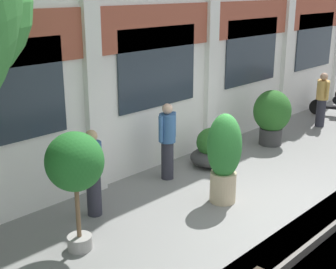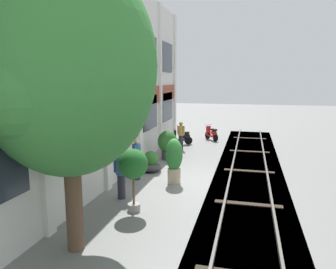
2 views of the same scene
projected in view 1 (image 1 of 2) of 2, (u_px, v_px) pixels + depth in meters
The scene contains 9 objects.
ground_plane at pixel (252, 199), 8.99m from camera, with size 80.00×80.00×0.00m, color slate.
potted_plant_tall_urn at pixel (75, 166), 6.85m from camera, with size 0.87×0.87×1.90m.
potted_plant_stone_basin at pixel (272, 114), 11.86m from camera, with size 0.95×0.95×1.42m.
potted_plant_wide_bowl at pixel (211, 151), 10.54m from camera, with size 0.92×0.92×0.89m.
potted_plant_glazed_jar at pixel (224, 153), 8.60m from camera, with size 0.64×0.64×1.72m.
scooter_second_parked at pixel (335, 103), 14.59m from camera, with size 0.68×1.33×0.98m.
resident_by_doorway at pixel (167, 139), 9.69m from camera, with size 0.53×0.34×1.63m.
resident_watching_tracks at pixel (322, 98), 13.40m from camera, with size 0.34×0.47×1.57m.
resident_near_plants at pixel (93, 170), 8.12m from camera, with size 0.34×0.53×1.58m.
Camera 1 is at (-7.05, -4.48, 3.89)m, focal length 50.00 mm.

